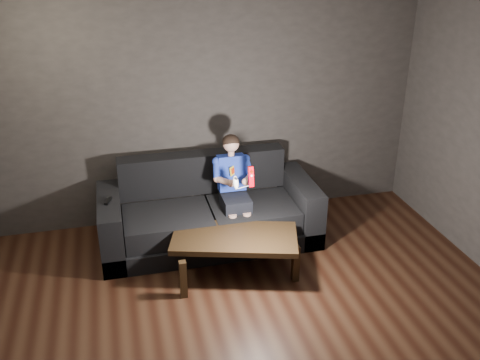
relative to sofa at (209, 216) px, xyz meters
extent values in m
plane|color=black|center=(0.13, -1.88, -0.30)|extent=(5.00, 5.00, 0.00)
cube|color=#332F2D|center=(0.13, 0.62, 1.05)|extent=(5.00, 0.04, 2.70)
cube|color=white|center=(0.13, -1.88, 2.40)|extent=(5.00, 5.00, 0.02)
cube|color=black|center=(0.00, -0.03, -0.20)|extent=(2.36, 1.02, 0.20)
cube|color=black|center=(-0.47, -0.14, 0.03)|extent=(0.92, 0.72, 0.25)
cube|color=black|center=(0.47, -0.14, 0.03)|extent=(0.92, 0.72, 0.25)
cube|color=black|center=(0.00, 0.36, 0.38)|extent=(1.88, 0.24, 0.46)
cube|color=black|center=(-1.06, -0.03, 0.02)|extent=(0.24, 1.02, 0.64)
cube|color=black|center=(1.06, -0.03, 0.02)|extent=(0.24, 1.02, 0.64)
cube|color=black|center=(0.27, -0.16, 0.22)|extent=(0.29, 0.37, 0.14)
cube|color=#1C369F|center=(0.27, 0.03, 0.48)|extent=(0.29, 0.21, 0.41)
cube|color=yellow|center=(0.27, -0.05, 0.54)|extent=(0.09, 0.09, 0.10)
cube|color=red|center=(0.27, -0.05, 0.54)|extent=(0.06, 0.06, 0.06)
cylinder|color=tan|center=(0.27, 0.03, 0.71)|extent=(0.07, 0.07, 0.06)
sphere|color=tan|center=(0.27, 0.03, 0.82)|extent=(0.18, 0.18, 0.18)
ellipsoid|color=black|center=(0.27, 0.04, 0.84)|extent=(0.18, 0.18, 0.16)
cylinder|color=#1C369F|center=(0.09, -0.03, 0.56)|extent=(0.08, 0.22, 0.19)
cylinder|color=#1C369F|center=(0.45, -0.03, 0.56)|extent=(0.08, 0.22, 0.19)
cylinder|color=tan|center=(0.14, -0.18, 0.51)|extent=(0.14, 0.23, 0.10)
cylinder|color=tan|center=(0.40, -0.18, 0.51)|extent=(0.14, 0.23, 0.10)
sphere|color=tan|center=(0.19, -0.28, 0.50)|extent=(0.08, 0.08, 0.08)
sphere|color=tan|center=(0.35, -0.28, 0.50)|extent=(0.08, 0.08, 0.08)
cylinder|color=tan|center=(0.19, -0.36, 0.01)|extent=(0.09, 0.09, 0.33)
cylinder|color=tan|center=(0.35, -0.36, 0.01)|extent=(0.09, 0.09, 0.33)
cube|color=red|center=(0.35, -0.49, 0.66)|extent=(0.05, 0.08, 0.21)
cube|color=#701600|center=(0.35, -0.51, 0.72)|extent=(0.03, 0.01, 0.03)
cylinder|color=white|center=(0.35, -0.51, 0.64)|extent=(0.02, 0.01, 0.02)
ellipsoid|color=white|center=(0.19, -0.48, 0.61)|extent=(0.08, 0.10, 0.15)
cylinder|color=black|center=(0.19, -0.51, 0.66)|extent=(0.03, 0.01, 0.03)
cube|color=black|center=(-1.06, -0.09, 0.36)|extent=(0.08, 0.15, 0.03)
cube|color=black|center=(-1.06, -0.04, 0.38)|extent=(0.02, 0.02, 0.00)
cube|color=black|center=(0.12, -0.73, 0.12)|extent=(1.35, 0.93, 0.06)
cube|color=black|center=(-0.44, -0.99, -0.10)|extent=(0.07, 0.07, 0.39)
cube|color=black|center=(0.68, -0.99, -0.10)|extent=(0.07, 0.07, 0.39)
cube|color=black|center=(-0.44, -0.48, -0.10)|extent=(0.07, 0.07, 0.39)
cube|color=black|center=(0.68, -0.48, -0.10)|extent=(0.07, 0.07, 0.39)
camera|label=1|loc=(-0.92, -5.16, 2.85)|focal=40.00mm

